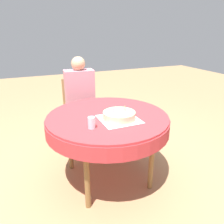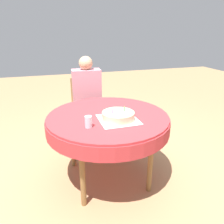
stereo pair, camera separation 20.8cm
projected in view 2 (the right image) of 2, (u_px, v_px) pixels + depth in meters
The scene contains 7 objects.
ground_plane at pixel (108, 176), 2.39m from camera, with size 12.00×12.00×0.00m, color #A37F56.
dining_table at pixel (108, 123), 2.16m from camera, with size 1.20×1.20×0.72m.
chair at pixel (87, 107), 3.05m from camera, with size 0.48×0.48×0.88m.
person at pixel (87, 94), 2.88m from camera, with size 0.38×0.32×1.19m.
napkin at pixel (118, 119), 2.02m from camera, with size 0.35×0.35×0.00m.
birthday_cake at pixel (118, 116), 2.01m from camera, with size 0.30×0.30×0.12m.
drinking_glass at pixel (88, 122), 1.84m from camera, with size 0.06×0.06×0.10m.
Camera 2 is at (-0.54, -1.90, 1.51)m, focal length 35.00 mm.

